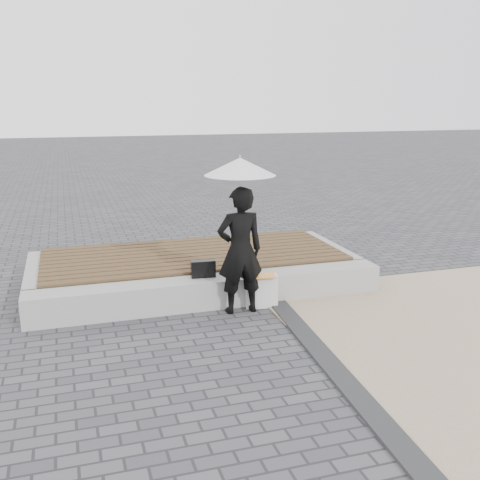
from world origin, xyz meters
name	(u,v)px	position (x,y,z in m)	size (l,w,h in m)	color
ground	(248,352)	(0.00, 0.00, 0.00)	(80.00, 80.00, 0.00)	#46454A
edging_band	(327,361)	(0.75, -0.50, 0.02)	(0.25, 5.20, 0.04)	#2A2A2C
seating_ledge	(212,291)	(0.00, 1.60, 0.20)	(5.00, 0.45, 0.40)	gray
timber_platform	(193,267)	(0.00, 2.80, 0.20)	(5.00, 2.00, 0.40)	#959691
timber_decking	(193,254)	(0.00, 2.80, 0.42)	(4.60, 2.00, 0.04)	brown
woman	(240,251)	(0.29, 1.24, 0.86)	(0.62, 0.41, 1.71)	black
parasol	(240,167)	(0.29, 1.24, 1.97)	(0.92, 0.92, 1.18)	#B5B4B9
handbag	(203,269)	(-0.11, 1.66, 0.52)	(0.34, 0.12, 0.24)	black
canvas_tote	(261,291)	(0.63, 1.33, 0.23)	(0.44, 0.18, 0.46)	white
magazine	(263,276)	(0.63, 1.28, 0.46)	(0.33, 0.24, 0.01)	#E63D31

